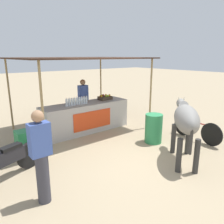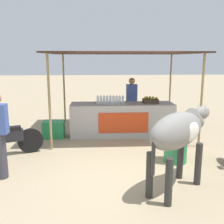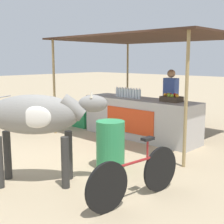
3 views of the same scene
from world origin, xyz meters
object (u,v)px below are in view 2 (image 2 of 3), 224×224
(stall_counter, at_px, (122,119))
(cooler_box, at_px, (54,129))
(motorcycle_parked, at_px, (2,139))
(fruit_crate, at_px, (150,100))
(vendor_behind_counter, at_px, (132,103))
(water_barrel, at_px, (176,143))
(cow, at_px, (179,132))

(stall_counter, distance_m, cooler_box, 2.01)
(stall_counter, xyz_separation_m, motorcycle_parked, (-2.94, -1.54, -0.05))
(fruit_crate, xyz_separation_m, cooler_box, (-2.83, -0.15, -0.80))
(vendor_behind_counter, bearing_deg, water_barrel, -77.74)
(fruit_crate, height_order, motorcycle_parked, fruit_crate)
(fruit_crate, relative_size, water_barrel, 0.52)
(vendor_behind_counter, distance_m, cow, 4.08)
(fruit_crate, bearing_deg, stall_counter, -176.14)
(stall_counter, relative_size, vendor_behind_counter, 1.82)
(fruit_crate, distance_m, water_barrel, 2.24)
(vendor_behind_counter, height_order, cooler_box, vendor_behind_counter)
(cooler_box, xyz_separation_m, water_barrel, (2.98, -1.99, 0.18))
(cooler_box, bearing_deg, stall_counter, 2.79)
(fruit_crate, bearing_deg, water_barrel, -85.95)
(water_barrel, bearing_deg, stall_counter, 115.34)
(water_barrel, xyz_separation_m, cow, (-0.34, -1.23, 0.61))
(stall_counter, bearing_deg, motorcycle_parked, -152.32)
(cooler_box, height_order, cow, cow)
(cooler_box, xyz_separation_m, cow, (2.64, -3.22, 0.79))
(stall_counter, xyz_separation_m, cow, (0.65, -3.32, 0.55))
(vendor_behind_counter, distance_m, water_barrel, 2.94)
(cow, bearing_deg, cooler_box, 129.38)
(cow, bearing_deg, fruit_crate, 86.86)
(vendor_behind_counter, distance_m, cooler_box, 2.58)
(stall_counter, height_order, vendor_behind_counter, vendor_behind_counter)
(fruit_crate, relative_size, vendor_behind_counter, 0.27)
(fruit_crate, xyz_separation_m, motorcycle_parked, (-3.78, -1.60, -0.61))
(water_barrel, distance_m, cow, 1.41)
(cow, bearing_deg, stall_counter, 101.13)
(cow, distance_m, motorcycle_parked, 4.05)
(vendor_behind_counter, bearing_deg, stall_counter, -116.28)
(fruit_crate, relative_size, motorcycle_parked, 0.26)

